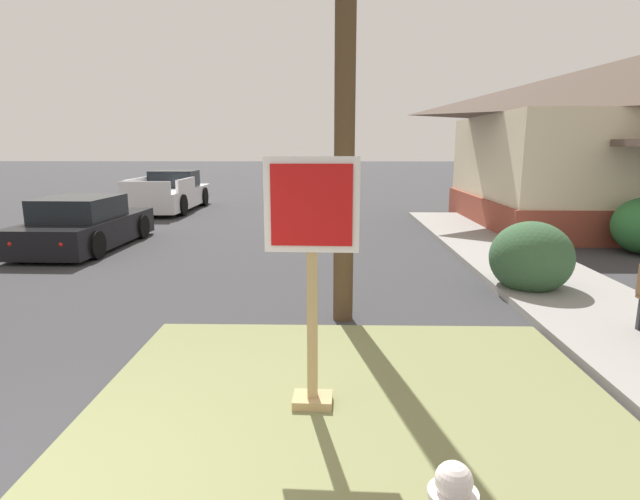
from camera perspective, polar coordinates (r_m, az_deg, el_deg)
grass_corner_patch at (r=4.63m, az=4.13°, el=-19.21°), size 4.92×4.69×0.08m
sidewalk_strip at (r=9.67m, az=24.97°, el=-3.48°), size 2.20×18.26×0.12m
stop_sign at (r=4.38m, az=-0.91°, el=-4.12°), size 0.81×0.29×2.26m
manhole_cover at (r=6.69m, az=-13.25°, el=-9.69°), size 0.70×0.70×0.02m
parked_sedan_black at (r=13.32m, az=-25.32°, el=2.54°), size 1.99×4.15×1.25m
pickup_truck_white at (r=20.12m, az=-16.77°, el=6.14°), size 2.07×5.11×1.48m
corner_house at (r=17.87m, az=32.18°, el=10.53°), size 9.57×8.40×5.04m
shrub_by_curb at (r=8.99m, az=23.00°, el=-0.81°), size 1.34×1.34×1.21m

